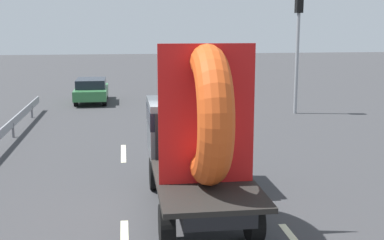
% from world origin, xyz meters
% --- Properties ---
extents(ground_plane, '(120.00, 120.00, 0.00)m').
position_xyz_m(ground_plane, '(0.00, 0.00, 0.00)').
color(ground_plane, '#38383A').
extents(flatbed_truck, '(2.02, 5.43, 3.81)m').
position_xyz_m(flatbed_truck, '(0.31, -0.11, 1.75)').
color(flatbed_truck, black).
rests_on(flatbed_truck, ground_plane).
extents(distant_sedan, '(1.68, 3.92, 1.28)m').
position_xyz_m(distant_sedan, '(-3.00, 16.28, 0.69)').
color(distant_sedan, black).
rests_on(distant_sedan, ground_plane).
extents(traffic_light, '(0.42, 0.36, 5.56)m').
position_xyz_m(traffic_light, '(6.74, 11.52, 3.64)').
color(traffic_light, gray).
rests_on(traffic_light, ground_plane).
extents(guardrail, '(0.10, 16.12, 0.71)m').
position_xyz_m(guardrail, '(-5.41, 5.95, 0.53)').
color(guardrail, gray).
rests_on(guardrail, ground_plane).
extents(lane_dash_left_far, '(0.16, 2.29, 0.01)m').
position_xyz_m(lane_dash_left_far, '(-1.34, 5.05, 0.00)').
color(lane_dash_left_far, beige).
rests_on(lane_dash_left_far, ground_plane).
extents(lane_dash_right_far, '(0.16, 2.86, 0.01)m').
position_xyz_m(lane_dash_right_far, '(1.97, 5.10, 0.00)').
color(lane_dash_right_far, beige).
rests_on(lane_dash_right_far, ground_plane).
extents(oncoming_car, '(1.59, 3.72, 1.21)m').
position_xyz_m(oncoming_car, '(3.87, 22.16, 0.65)').
color(oncoming_car, black).
rests_on(oncoming_car, ground_plane).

